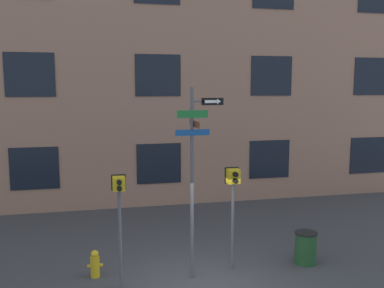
% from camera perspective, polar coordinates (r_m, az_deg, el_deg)
% --- Properties ---
extents(building_facade, '(24.00, 0.63, 14.18)m').
position_cam_1_polar(building_facade, '(17.60, -4.77, 14.87)').
color(building_facade, '#936B56').
rests_on(building_facade, ground_plane).
extents(street_sign_pole, '(1.23, 1.07, 4.88)m').
position_cam_1_polar(street_sign_pole, '(10.67, 0.30, -3.08)').
color(street_sign_pole, '#4C4C51').
rests_on(street_sign_pole, ground_plane).
extents(pedestrian_signal_left, '(0.35, 0.40, 2.83)m').
position_cam_1_polar(pedestrian_signal_left, '(10.31, -9.66, -7.84)').
color(pedestrian_signal_left, '#4C4C51').
rests_on(pedestrian_signal_left, ground_plane).
extents(pedestrian_signal_right, '(0.38, 0.40, 2.77)m').
position_cam_1_polar(pedestrian_signal_right, '(11.38, 5.50, -6.20)').
color(pedestrian_signal_right, '#4C4C51').
rests_on(pedestrian_signal_right, ground_plane).
extents(fire_hydrant, '(0.39, 0.23, 0.72)m').
position_cam_1_polar(fire_hydrant, '(11.72, -12.80, -15.34)').
color(fire_hydrant, gold).
rests_on(fire_hydrant, ground_plane).
extents(trash_bin, '(0.63, 0.63, 0.89)m').
position_cam_1_polar(trash_bin, '(12.62, 14.91, -13.20)').
color(trash_bin, '#1E4723').
rests_on(trash_bin, ground_plane).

